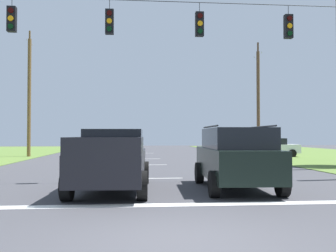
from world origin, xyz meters
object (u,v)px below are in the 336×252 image
Objects in this scene: utility_pole_far_left at (29,96)px; utility_pole_far_right at (258,101)px; pickup_truck at (112,160)px; suv_black at (236,157)px; overhead_signal_span at (153,74)px; distant_car_crossing_white at (271,147)px.

utility_pole_far_right is at bearing -1.61° from utility_pole_far_left.
suv_black is at bearing -1.72° from pickup_truck.
overhead_signal_span is 4.25× the size of distant_car_crossing_white.
utility_pole_far_right is at bearing 69.55° from suv_black.
utility_pole_far_left is (-7.85, 20.00, 4.06)m from pickup_truck.
pickup_truck is 21.87m from utility_pole_far_left.
pickup_truck is 1.25× the size of distant_car_crossing_white.
pickup_truck is 0.53× the size of utility_pole_far_left.
overhead_signal_span is 19.91m from utility_pole_far_left.
distant_car_crossing_white is (10.51, 15.83, -3.33)m from overhead_signal_span.
suv_black is (3.97, -0.12, 0.09)m from pickup_truck.
pickup_truck reaches higher than distant_car_crossing_white.
suv_black is at bearing -59.57° from utility_pole_far_left.
pickup_truck is 3.97m from suv_black.
utility_pole_far_right is (-0.65, 1.24, 3.87)m from distant_car_crossing_white.
utility_pole_far_left reaches higher than suv_black.
suv_black is 20.00m from distant_car_crossing_white.
utility_pole_far_right reaches higher than distant_car_crossing_white.
utility_pole_far_right reaches higher than suv_black.
distant_car_crossing_white is at bearing -5.13° from utility_pole_far_left.
overhead_signal_span is at bearing -123.58° from distant_car_crossing_white.
suv_black reaches higher than pickup_truck.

